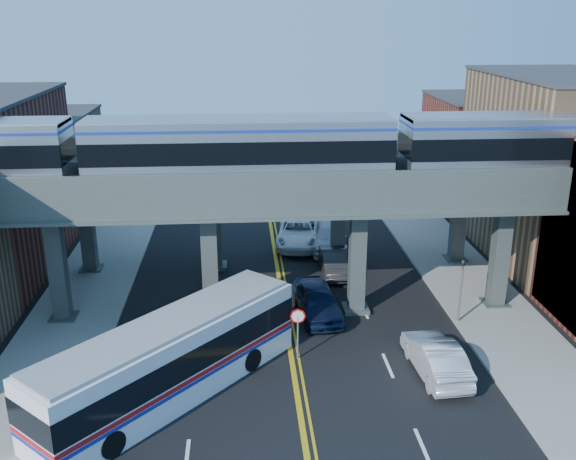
# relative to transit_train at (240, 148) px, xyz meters

# --- Properties ---
(ground) EXTENTS (120.00, 120.00, 0.00)m
(ground) POSITION_rel_transit_train_xyz_m (2.26, -8.00, -9.30)
(ground) COLOR black
(ground) RESTS_ON ground
(sidewalk_west) EXTENTS (5.00, 70.00, 0.16)m
(sidewalk_west) POSITION_rel_transit_train_xyz_m (-9.24, 2.00, -9.22)
(sidewalk_west) COLOR gray
(sidewalk_west) RESTS_ON ground
(sidewalk_east) EXTENTS (5.00, 70.00, 0.16)m
(sidewalk_east) POSITION_rel_transit_train_xyz_m (13.76, 2.00, -9.22)
(sidewalk_east) COLOR gray
(sidewalk_east) RESTS_ON ground
(building_west_c) EXTENTS (8.00, 10.00, 8.00)m
(building_west_c) POSITION_rel_transit_train_xyz_m (-16.24, 21.00, -5.30)
(building_west_c) COLOR olive
(building_west_c) RESTS_ON ground
(building_east_b) EXTENTS (8.00, 14.00, 12.00)m
(building_east_b) POSITION_rel_transit_train_xyz_m (20.76, 8.00, -3.30)
(building_east_b) COLOR olive
(building_east_b) RESTS_ON ground
(building_east_c) EXTENTS (8.00, 10.00, 9.00)m
(building_east_c) POSITION_rel_transit_train_xyz_m (20.76, 21.00, -4.80)
(building_east_c) COLOR maroon
(building_east_c) RESTS_ON ground
(elevated_viaduct_near) EXTENTS (52.00, 3.60, 7.40)m
(elevated_viaduct_near) POSITION_rel_transit_train_xyz_m (2.26, 0.00, -2.83)
(elevated_viaduct_near) COLOR #3A4440
(elevated_viaduct_near) RESTS_ON ground
(elevated_viaduct_far) EXTENTS (52.00, 3.60, 7.40)m
(elevated_viaduct_far) POSITION_rel_transit_train_xyz_m (2.26, 7.00, -2.83)
(elevated_viaduct_far) COLOR #3A4440
(elevated_viaduct_far) RESTS_ON ground
(transit_train) EXTENTS (48.02, 3.01, 3.51)m
(transit_train) POSITION_rel_transit_train_xyz_m (0.00, 0.00, 0.00)
(transit_train) COLOR black
(transit_train) RESTS_ON elevated_viaduct_near
(stop_sign) EXTENTS (0.76, 0.09, 2.63)m
(stop_sign) POSITION_rel_transit_train_xyz_m (2.56, -5.00, -7.54)
(stop_sign) COLOR slate
(stop_sign) RESTS_ON ground
(traffic_signal) EXTENTS (0.15, 0.18, 4.10)m
(traffic_signal) POSITION_rel_transit_train_xyz_m (11.46, -2.00, -7.00)
(traffic_signal) COLOR slate
(traffic_signal) RESTS_ON ground
(transit_bus) EXTENTS (11.05, 11.62, 3.39)m
(transit_bus) POSITION_rel_transit_train_xyz_m (-3.15, -7.71, -7.56)
(transit_bus) COLOR white
(transit_bus) RESTS_ON ground
(car_lane_a) EXTENTS (2.65, 5.45, 1.79)m
(car_lane_a) POSITION_rel_transit_train_xyz_m (4.06, -0.45, -8.40)
(car_lane_a) COLOR #101B3B
(car_lane_a) RESTS_ON ground
(car_lane_b) EXTENTS (1.64, 4.62, 1.52)m
(car_lane_b) POSITION_rel_transit_train_xyz_m (5.83, 5.44, -8.54)
(car_lane_b) COLOR #2C2C2E
(car_lane_b) RESTS_ON ground
(car_lane_c) EXTENTS (3.80, 6.73, 1.77)m
(car_lane_c) POSITION_rel_transit_train_xyz_m (4.06, 11.10, -8.41)
(car_lane_c) COLOR white
(car_lane_c) RESTS_ON ground
(car_lane_d) EXTENTS (3.01, 6.06, 1.69)m
(car_lane_d) POSITION_rel_transit_train_xyz_m (6.15, 9.96, -8.45)
(car_lane_d) COLOR #BDBCC2
(car_lane_d) RESTS_ON ground
(car_parked_curb) EXTENTS (2.12, 5.24, 1.69)m
(car_parked_curb) POSITION_rel_transit_train_xyz_m (8.76, -6.82, -8.45)
(car_parked_curb) COLOR silver
(car_parked_curb) RESTS_ON ground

